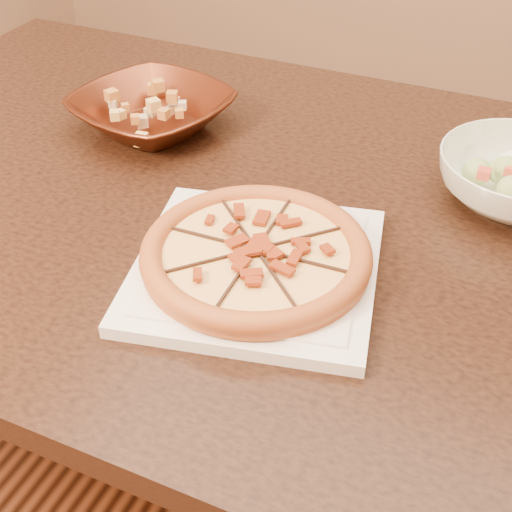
{
  "coord_description": "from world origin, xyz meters",
  "views": [
    {
      "loc": [
        0.37,
        -0.98,
        1.34
      ],
      "look_at": [
        0.08,
        -0.33,
        0.78
      ],
      "focal_mm": 50.0,
      "sensor_mm": 36.0,
      "label": 1
    }
  ],
  "objects_px": {
    "dining_table": "(239,241)",
    "bronze_bowl": "(152,112)",
    "plate": "(256,268)",
    "pizza": "(256,253)"
  },
  "relations": [
    {
      "from": "pizza",
      "to": "bronze_bowl",
      "type": "xyz_separation_m",
      "value": [
        -0.33,
        0.29,
        -0.0
      ]
    },
    {
      "from": "dining_table",
      "to": "pizza",
      "type": "height_order",
      "value": "pizza"
    },
    {
      "from": "dining_table",
      "to": "plate",
      "type": "distance_m",
      "value": 0.22
    },
    {
      "from": "dining_table",
      "to": "plate",
      "type": "bearing_deg",
      "value": -58.05
    },
    {
      "from": "dining_table",
      "to": "bronze_bowl",
      "type": "xyz_separation_m",
      "value": [
        -0.22,
        0.13,
        0.12
      ]
    },
    {
      "from": "dining_table",
      "to": "pizza",
      "type": "distance_m",
      "value": 0.23
    },
    {
      "from": "dining_table",
      "to": "plate",
      "type": "xyz_separation_m",
      "value": [
        0.1,
        -0.17,
        0.1
      ]
    },
    {
      "from": "pizza",
      "to": "bronze_bowl",
      "type": "relative_size",
      "value": 1.16
    },
    {
      "from": "plate",
      "to": "bronze_bowl",
      "type": "distance_m",
      "value": 0.44
    },
    {
      "from": "plate",
      "to": "bronze_bowl",
      "type": "relative_size",
      "value": 1.43
    }
  ]
}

